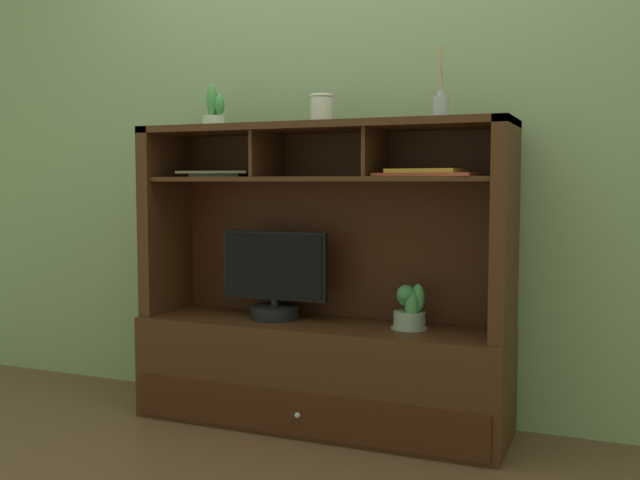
# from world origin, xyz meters

# --- Properties ---
(floor_plane) EXTENTS (6.00, 6.00, 0.02)m
(floor_plane) POSITION_xyz_m (0.00, 0.00, -0.01)
(floor_plane) COLOR brown
(floor_plane) RESTS_ON ground
(back_wall) EXTENTS (6.00, 0.02, 2.80)m
(back_wall) POSITION_xyz_m (0.00, 0.25, 1.40)
(back_wall) COLOR gray
(back_wall) RESTS_ON ground
(media_console) EXTENTS (1.62, 0.48, 1.31)m
(media_console) POSITION_xyz_m (0.00, 0.01, 0.40)
(media_console) COLOR #422312
(media_console) RESTS_ON ground
(tv_monitor) EXTENTS (0.50, 0.22, 0.39)m
(tv_monitor) POSITION_xyz_m (-0.22, -0.00, 0.62)
(tv_monitor) COLOR black
(tv_monitor) RESTS_ON media_console
(potted_orchid) EXTENTS (0.15, 0.15, 0.19)m
(potted_orchid) POSITION_xyz_m (0.40, 0.01, 0.54)
(potted_orchid) COLOR gray
(potted_orchid) RESTS_ON media_console
(magazine_stack_left) EXTENTS (0.42, 0.26, 0.03)m
(magazine_stack_left) POSITION_xyz_m (0.48, -0.05, 1.10)
(magazine_stack_left) COLOR #9F3B28
(magazine_stack_left) RESTS_ON media_console
(magazine_stack_centre) EXTENTS (0.36, 0.22, 0.03)m
(magazine_stack_centre) POSITION_xyz_m (-0.49, 0.00, 1.10)
(magazine_stack_centre) COLOR slate
(magazine_stack_centre) RESTS_ON media_console
(diffuser_bottle) EXTENTS (0.06, 0.06, 0.29)m
(diffuser_bottle) POSITION_xyz_m (0.53, -0.03, 1.36)
(diffuser_bottle) COLOR #ACAFB6
(diffuser_bottle) RESTS_ON media_console
(potted_succulent) EXTENTS (0.12, 0.12, 0.19)m
(potted_succulent) POSITION_xyz_m (-0.53, 0.02, 1.38)
(potted_succulent) COLOR silver
(potted_succulent) RESTS_ON media_console
(ceramic_vase) EXTENTS (0.10, 0.10, 0.13)m
(ceramic_vase) POSITION_xyz_m (0.00, 0.02, 1.37)
(ceramic_vase) COLOR silver
(ceramic_vase) RESTS_ON media_console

